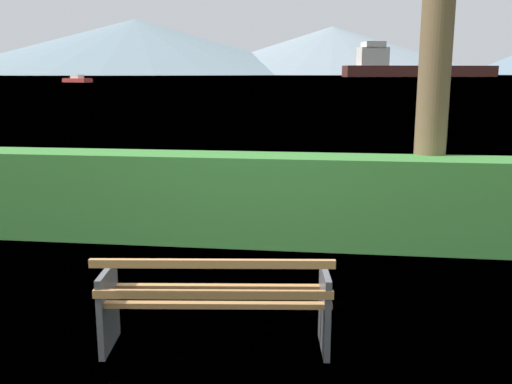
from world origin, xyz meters
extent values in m
plane|color=#567A38|center=(0.00, 0.00, 0.00)|extent=(1400.00, 1400.00, 0.00)
plane|color=#6B8EA3|center=(0.00, 306.55, 0.00)|extent=(620.00, 620.00, 0.00)
cube|color=#A0703F|center=(0.02, -0.19, 0.45)|extent=(1.86, 0.28, 0.04)
cube|color=#A0703F|center=(0.00, 0.00, 0.45)|extent=(1.86, 0.28, 0.04)
cube|color=#A0703F|center=(-0.02, 0.19, 0.45)|extent=(1.86, 0.28, 0.04)
cube|color=#A0703F|center=(0.03, -0.26, 0.57)|extent=(1.86, 0.26, 0.06)
cube|color=#A0703F|center=(0.04, -0.31, 0.84)|extent=(1.86, 0.26, 0.06)
cube|color=#4C4C51|center=(-0.89, -0.12, 0.34)|extent=(0.11, 0.51, 0.68)
cube|color=#4C4C51|center=(0.89, 0.08, 0.34)|extent=(0.11, 0.51, 0.68)
cube|color=#387A33|center=(0.00, 3.02, 0.60)|extent=(10.48, 0.69, 1.19)
cylinder|color=brown|center=(2.21, 3.42, 2.32)|extent=(0.41, 0.41, 4.64)
cube|color=#471E19|center=(42.62, 283.55, 2.62)|extent=(74.34, 28.42, 5.25)
cube|color=silver|center=(19.62, 277.42, 9.44)|extent=(15.16, 11.78, 8.39)
cube|color=silver|center=(19.62, 277.42, 14.95)|extent=(11.52, 11.67, 2.62)
cube|color=#B2332D|center=(-55.58, 119.86, 0.44)|extent=(7.56, 5.26, 0.89)
cube|color=silver|center=(-55.58, 119.86, 1.30)|extent=(3.08, 2.65, 0.82)
cone|color=slate|center=(-185.56, 540.08, 25.68)|extent=(369.25, 369.25, 51.35)
cone|color=gray|center=(0.00, 563.78, 22.29)|extent=(287.85, 287.85, 44.59)
camera|label=1|loc=(0.90, -4.37, 2.26)|focal=40.30mm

